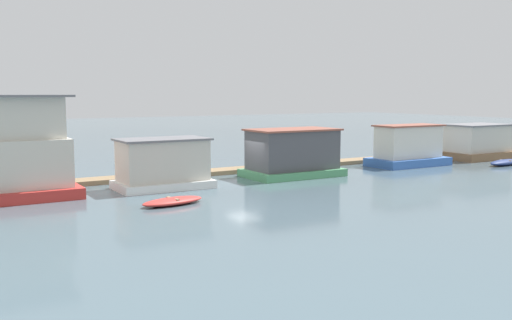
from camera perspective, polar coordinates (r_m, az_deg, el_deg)
The scene contains 9 objects.
ground_plane at distance 37.68m, azimuth -0.77°, elevation -1.96°, with size 200.00×200.00×0.00m, color #475B66.
dock_walkway at distance 40.69m, azimuth -3.21°, elevation -1.12°, with size 59.60×1.78×0.30m, color #846B4C.
houseboat_red at distance 33.09m, azimuth -22.92°, elevation 0.66°, with size 6.31×4.15×5.59m.
houseboat_white at distance 34.45m, azimuth -9.30°, elevation -0.43°, with size 5.59×3.32×3.01m.
houseboat_green at distance 39.07m, azimuth 3.68°, elevation 0.64°, with size 6.54×3.89×3.27m.
houseboat_blue at distance 46.42m, azimuth 14.99°, elevation 1.24°, with size 6.37×3.32×3.22m.
houseboat_brown at distance 53.22m, azimuth 21.16°, elevation 1.67°, with size 6.08×4.03×3.02m.
dinghy_red at distance 29.47m, azimuth -8.32°, elevation -4.09°, with size 3.61×1.82×0.37m.
dinghy_navy at distance 49.29m, azimuth 23.65°, elevation -0.21°, with size 3.97×1.61×0.46m.
Camera 1 is at (-18.49, -32.35, 5.65)m, focal length 40.00 mm.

